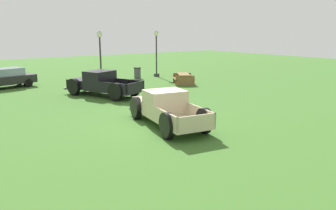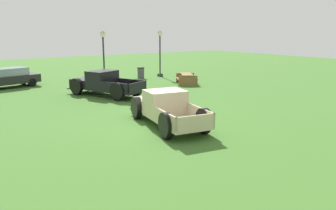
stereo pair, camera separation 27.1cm
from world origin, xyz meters
name	(u,v)px [view 1 (the left image)]	position (x,y,z in m)	size (l,w,h in m)	color
ground_plane	(159,124)	(0.00, 0.00, 0.00)	(80.00, 80.00, 0.00)	#3D6B28
pickup_truck_foreground	(164,108)	(0.22, -0.07, 0.70)	(2.59, 5.06, 1.48)	#C6B793
pickup_truck_behind_left	(99,84)	(0.73, 7.60, 0.73)	(3.55, 5.33, 1.54)	black
sedan_distant_a	(3,78)	(-3.53, 14.01, 0.73)	(4.41, 2.51, 1.39)	black
lamp_post_near	(100,57)	(2.65, 11.42, 2.06)	(0.36, 0.36, 3.92)	#2D2D33
lamp_post_far	(156,53)	(8.54, 12.79, 2.08)	(0.36, 0.36, 3.97)	#2D2D33
picnic_table	(184,78)	(7.76, 8.02, 0.49)	(2.19, 2.30, 0.78)	olive
trash_can	(137,73)	(6.53, 12.69, 0.48)	(0.59, 0.59, 0.95)	#4C4C51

